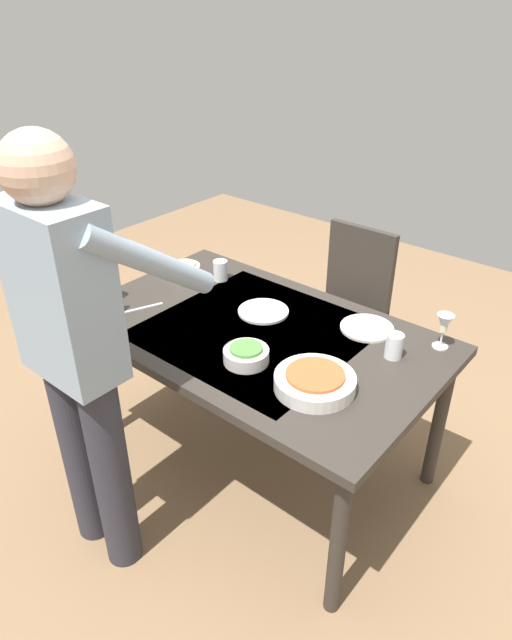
% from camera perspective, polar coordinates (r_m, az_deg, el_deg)
% --- Properties ---
extents(ground_plane, '(6.00, 6.00, 0.00)m').
position_cam_1_polar(ground_plane, '(2.86, -0.00, -13.92)').
color(ground_plane, '#846647').
extents(dining_table, '(1.57, 0.97, 0.75)m').
position_cam_1_polar(dining_table, '(2.44, -0.00, -2.46)').
color(dining_table, '#332D28').
rests_on(dining_table, ground_plane).
extents(chair_near, '(0.40, 0.40, 0.91)m').
position_cam_1_polar(chair_near, '(3.16, 9.42, 2.19)').
color(chair_near, black).
rests_on(chair_near, ground_plane).
extents(person_server, '(0.42, 0.61, 1.69)m').
position_cam_1_polar(person_server, '(1.99, -17.75, -2.73)').
color(person_server, '#2D2D38').
rests_on(person_server, ground_plane).
extents(wine_bottle, '(0.07, 0.07, 0.30)m').
position_cam_1_polar(wine_bottle, '(2.53, -15.61, 2.37)').
color(wine_bottle, black).
rests_on(wine_bottle, dining_table).
extents(wine_glass_left, '(0.07, 0.07, 0.15)m').
position_cam_1_polar(wine_glass_left, '(2.36, 18.65, -0.49)').
color(wine_glass_left, white).
rests_on(wine_glass_left, dining_table).
extents(water_cup_near_left, '(0.07, 0.07, 0.10)m').
position_cam_1_polar(water_cup_near_left, '(2.81, -3.65, 5.08)').
color(water_cup_near_left, silver).
rests_on(water_cup_near_left, dining_table).
extents(water_cup_near_right, '(0.07, 0.07, 0.10)m').
position_cam_1_polar(water_cup_near_right, '(2.72, -14.45, 3.11)').
color(water_cup_near_right, silver).
rests_on(water_cup_near_right, dining_table).
extents(water_cup_far_left, '(0.07, 0.07, 0.10)m').
position_cam_1_polar(water_cup_far_left, '(2.27, 13.92, -2.58)').
color(water_cup_far_left, silver).
rests_on(water_cup_far_left, dining_table).
extents(serving_bowl_pasta, '(0.30, 0.30, 0.07)m').
position_cam_1_polar(serving_bowl_pasta, '(2.05, 6.03, -6.22)').
color(serving_bowl_pasta, silver).
rests_on(serving_bowl_pasta, dining_table).
extents(side_bowl_salad, '(0.18, 0.18, 0.07)m').
position_cam_1_polar(side_bowl_salad, '(2.18, -1.01, -3.53)').
color(side_bowl_salad, silver).
rests_on(side_bowl_salad, dining_table).
extents(side_bowl_bread, '(0.16, 0.16, 0.07)m').
position_cam_1_polar(side_bowl_bread, '(2.88, -7.30, 5.15)').
color(side_bowl_bread, silver).
rests_on(side_bowl_bread, dining_table).
extents(dinner_plate_near, '(0.23, 0.23, 0.01)m').
position_cam_1_polar(dinner_plate_near, '(2.53, 0.75, 0.90)').
color(dinner_plate_near, silver).
rests_on(dinner_plate_near, dining_table).
extents(dinner_plate_far, '(0.23, 0.23, 0.01)m').
position_cam_1_polar(dinner_plate_far, '(2.45, 11.26, -0.81)').
color(dinner_plate_far, silver).
rests_on(dinner_plate_far, dining_table).
extents(table_knife, '(0.09, 0.19, 0.00)m').
position_cam_1_polar(table_knife, '(2.61, -11.59, 1.19)').
color(table_knife, silver).
rests_on(table_knife, dining_table).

